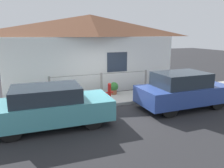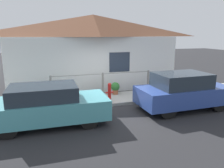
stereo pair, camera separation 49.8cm
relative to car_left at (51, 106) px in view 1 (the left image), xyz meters
The scene contains 8 objects.
ground_plane 2.92m from the car_left, 23.13° to the left, with size 60.00×60.00×0.00m, color #262628.
sidewalk 3.34m from the car_left, 37.07° to the left, with size 24.00×1.72×0.13m.
house 5.66m from the car_left, 59.08° to the left, with size 9.14×2.23×3.96m.
fence 3.75m from the car_left, 45.75° to the left, with size 4.90×0.10×1.04m.
car_left is the anchor object (origin of this frame).
car_right 5.19m from the car_left, ahead, with size 3.73×1.71×1.48m.
fire_hydrant 2.99m from the car_left, 30.14° to the left, with size 0.34×0.15×0.81m.
potted_plant_near_hydrant 4.04m from the car_left, 37.99° to the left, with size 0.42×0.42×0.59m.
Camera 1 is at (-3.15, -8.11, 2.98)m, focal length 35.00 mm.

